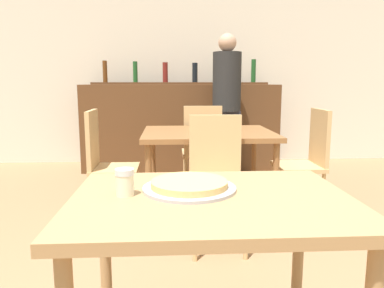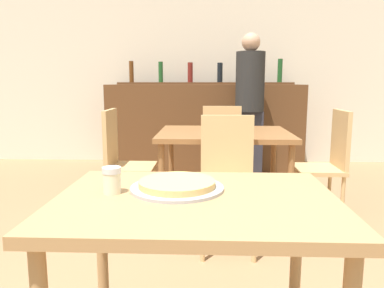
{
  "view_description": "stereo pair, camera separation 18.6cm",
  "coord_description": "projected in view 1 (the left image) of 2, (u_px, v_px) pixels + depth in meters",
  "views": [
    {
      "loc": [
        -0.15,
        -1.29,
        1.18
      ],
      "look_at": [
        -0.04,
        0.55,
        0.87
      ],
      "focal_mm": 35.0,
      "sensor_mm": 36.0,
      "label": 1
    },
    {
      "loc": [
        0.04,
        -1.29,
        1.18
      ],
      "look_at": [
        -0.04,
        0.55,
        0.87
      ],
      "focal_mm": 35.0,
      "sensor_mm": 36.0,
      "label": 2
    }
  ],
  "objects": [
    {
      "name": "chair_far_side_back",
      "position": [
        202.0,
        145.0,
        3.86
      ],
      "size": [
        0.4,
        0.4,
        0.94
      ],
      "rotation": [
        0.0,
        0.0,
        3.14
      ],
      "color": "tan",
      "rests_on": "ground_plane"
    },
    {
      "name": "wall_back",
      "position": [
        179.0,
        67.0,
        5.46
      ],
      "size": [
        8.0,
        0.05,
        2.8
      ],
      "color": "silver",
      "rests_on": "ground_plane"
    },
    {
      "name": "dining_table_near",
      "position": [
        211.0,
        222.0,
        1.36
      ],
      "size": [
        1.01,
        0.75,
        0.77
      ],
      "color": "#A87F51",
      "rests_on": "ground_plane"
    },
    {
      "name": "bar_counter",
      "position": [
        181.0,
        127.0,
        5.1
      ],
      "size": [
        2.6,
        0.56,
        1.14
      ],
      "color": "brown",
      "rests_on": "ground_plane"
    },
    {
      "name": "person_standing",
      "position": [
        227.0,
        101.0,
        4.5
      ],
      "size": [
        0.34,
        0.34,
        1.74
      ],
      "color": "#2D2D38",
      "rests_on": "ground_plane"
    },
    {
      "name": "dining_table_far",
      "position": [
        208.0,
        140.0,
        3.24
      ],
      "size": [
        1.11,
        0.88,
        0.76
      ],
      "color": "brown",
      "rests_on": "ground_plane"
    },
    {
      "name": "chair_far_side_right",
      "position": [
        308.0,
        156.0,
        3.32
      ],
      "size": [
        0.4,
        0.4,
        0.94
      ],
      "rotation": [
        0.0,
        0.0,
        -1.57
      ],
      "color": "tan",
      "rests_on": "ground_plane"
    },
    {
      "name": "pizza_tray",
      "position": [
        189.0,
        186.0,
        1.42
      ],
      "size": [
        0.36,
        0.36,
        0.04
      ],
      "color": "#A3A3A8",
      "rests_on": "dining_table_near"
    },
    {
      "name": "cheese_shaker",
      "position": [
        125.0,
        182.0,
        1.35
      ],
      "size": [
        0.07,
        0.07,
        0.1
      ],
      "color": "beige",
      "rests_on": "dining_table_near"
    },
    {
      "name": "bar_back_shelf",
      "position": [
        181.0,
        80.0,
        5.14
      ],
      "size": [
        2.39,
        0.24,
        0.34
      ],
      "color": "brown",
      "rests_on": "bar_counter"
    },
    {
      "name": "chair_far_side_front",
      "position": [
        216.0,
        174.0,
        2.67
      ],
      "size": [
        0.4,
        0.4,
        0.94
      ],
      "color": "tan",
      "rests_on": "ground_plane"
    },
    {
      "name": "chair_far_side_left",
      "position": [
        105.0,
        158.0,
        3.21
      ],
      "size": [
        0.4,
        0.4,
        0.94
      ],
      "rotation": [
        0.0,
        0.0,
        1.57
      ],
      "color": "tan",
      "rests_on": "ground_plane"
    }
  ]
}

